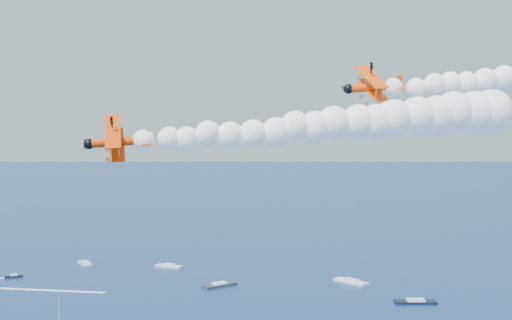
{
  "coord_description": "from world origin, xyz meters",
  "views": [
    {
      "loc": [
        -0.46,
        -61.86,
        54.7
      ],
      "look_at": [
        -3.78,
        24.64,
        50.17
      ],
      "focal_mm": 48.2,
      "sensor_mm": 36.0,
      "label": 1
    }
  ],
  "objects": [
    {
      "name": "biplane_lead",
      "position": [
        11.98,
        31.88,
        59.69
      ],
      "size": [
        10.09,
        12.2,
        9.36
      ],
      "primitive_type": null,
      "rotation": [
        -0.39,
        0.07,
        3.33
      ],
      "color": "#F64A05"
    },
    {
      "name": "biplane_trail",
      "position": [
        -19.53,
        17.39,
        52.64
      ],
      "size": [
        9.64,
        11.49,
        8.97
      ],
      "primitive_type": null,
      "rotation": [
        -0.45,
        0.07,
        3.36
      ],
      "color": "#E63E04"
    },
    {
      "name": "smoke_trail_trail",
      "position": [
        4.95,
        22.93,
        54.51
      ],
      "size": [
        50.92,
        25.78,
        9.36
      ],
      "primitive_type": null,
      "rotation": [
        0.0,
        0.0,
        3.36
      ],
      "color": "white"
    },
    {
      "name": "boat_wakes",
      "position": [
        -32.26,
        133.14,
        0.03
      ],
      "size": [
        290.7,
        92.18,
        0.04
      ],
      "color": "white",
      "rests_on": "ground"
    }
  ]
}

